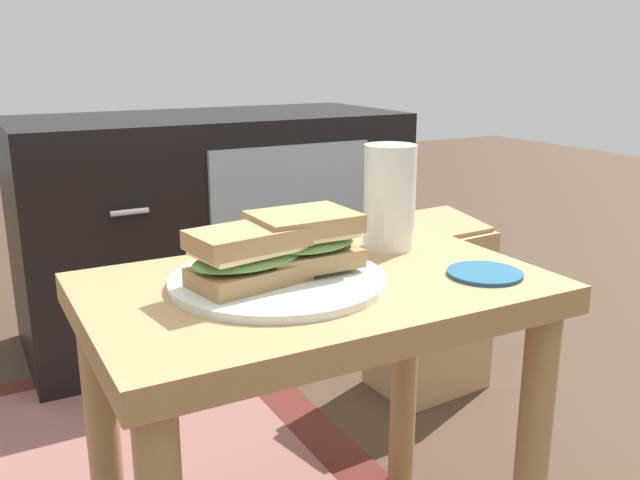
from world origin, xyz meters
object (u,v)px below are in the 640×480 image
at_px(beer_glass, 389,200).
at_px(paper_bag, 429,307).
at_px(plate, 278,280).
at_px(sandwich_back, 304,239).
at_px(coaster, 485,273).
at_px(sandwich_front, 249,257).
at_px(tv_cabinet, 214,227).

xyz_separation_m(beer_glass, paper_bag, (0.35, 0.35, -0.34)).
height_order(plate, beer_glass, beer_glass).
relative_size(sandwich_back, coaster, 1.42).
height_order(beer_glass, coaster, beer_glass).
relative_size(sandwich_front, paper_bag, 0.40).
bearing_deg(tv_cabinet, beer_glass, -93.01).
distance_m(sandwich_front, paper_bag, 0.80).
xyz_separation_m(tv_cabinet, coaster, (-0.01, -1.03, 0.17)).
bearing_deg(sandwich_back, tv_cabinet, 77.14).
xyz_separation_m(tv_cabinet, sandwich_front, (-0.29, -0.95, 0.21)).
bearing_deg(sandwich_back, paper_bag, 38.19).
bearing_deg(sandwich_back, plate, -166.10).
relative_size(sandwich_front, sandwich_back, 1.15).
bearing_deg(sandwich_front, plate, 13.90).
xyz_separation_m(tv_cabinet, paper_bag, (0.31, -0.52, -0.10)).
relative_size(tv_cabinet, sandwich_front, 6.18).
xyz_separation_m(plate, paper_bag, (0.56, 0.42, -0.28)).
height_order(sandwich_back, beer_glass, beer_glass).
distance_m(plate, coaster, 0.26).
bearing_deg(beer_glass, tv_cabinet, 86.99).
distance_m(coaster, paper_bag, 0.66).
height_order(tv_cabinet, sandwich_front, tv_cabinet).
distance_m(plate, paper_bag, 0.75).
xyz_separation_m(plate, sandwich_back, (0.04, 0.01, 0.04)).
distance_m(plate, sandwich_back, 0.06).
bearing_deg(plate, beer_glass, 18.50).
bearing_deg(plate, tv_cabinet, 74.93).
height_order(sandwich_front, beer_glass, beer_glass).
relative_size(tv_cabinet, plate, 3.65).
height_order(tv_cabinet, coaster, tv_cabinet).
bearing_deg(plate, coaster, -21.23).
relative_size(plate, coaster, 2.78).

